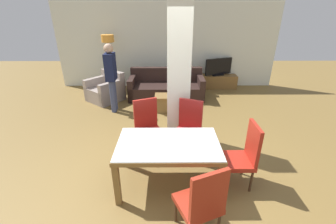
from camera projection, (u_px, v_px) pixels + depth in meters
The scene contains 16 objects.
ground_plane at pixel (168, 182), 3.51m from camera, with size 18.00×18.00×0.00m, color brown.
back_wall at pixel (167, 46), 7.38m from camera, with size 7.20×0.09×2.70m.
divider_pillar at pixel (179, 75), 4.14m from camera, with size 0.42×0.34×2.70m.
dining_table at pixel (168, 152), 3.27m from camera, with size 1.48×0.91×0.73m.
dining_chair_far_left at pixel (148, 126), 4.09m from camera, with size 0.60×0.60×1.01m.
dining_chair_head_right at pixel (243, 154), 3.29m from camera, with size 0.46×0.46×1.01m.
dining_chair_near_right at pixel (202, 201), 2.48m from camera, with size 0.60×0.60×1.01m.
dining_chair_far_right at pixel (188, 127), 4.06m from camera, with size 0.60×0.60×1.01m.
sofa at pixel (166, 88), 6.77m from camera, with size 2.19×0.94×0.84m.
armchair at pixel (106, 91), 6.58m from camera, with size 1.20×1.20×0.82m.
coffee_table at pixel (168, 103), 5.90m from camera, with size 0.66×0.45×0.43m.
bottle at pixel (171, 91), 5.84m from camera, with size 0.08×0.08×0.24m.
tv_stand at pixel (217, 82), 7.61m from camera, with size 1.27×0.40×0.44m.
tv_screen at pixel (218, 67), 7.41m from camera, with size 0.92×0.40×0.56m.
floor_lamp at pixel (108, 44), 6.92m from camera, with size 0.38×0.38×1.76m.
standing_person at pixel (111, 74), 5.58m from camera, with size 0.23×0.38×1.73m.
Camera 1 is at (-0.02, -2.72, 2.47)m, focal length 24.00 mm.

